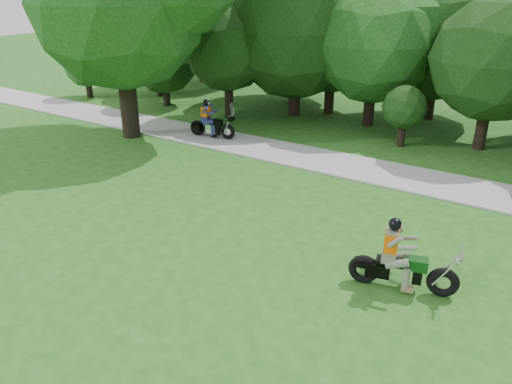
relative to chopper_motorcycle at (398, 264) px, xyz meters
The scene contains 5 objects.
ground 2.71m from the chopper_motorcycle, 132.78° to the right, with size 100.00×100.00×0.00m, color #225718.
walkway 6.34m from the chopper_motorcycle, 106.52° to the left, with size 60.00×2.20×0.06m, color gray.
tree_line 13.07m from the chopper_motorcycle, 91.51° to the left, with size 39.82×11.46×7.62m.
chopper_motorcycle is the anchor object (origin of this frame).
touring_motorcycle 11.30m from the chopper_motorcycle, 147.59° to the left, with size 1.94×0.79×1.48m.
Camera 1 is at (4.11, -6.76, 5.81)m, focal length 35.00 mm.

